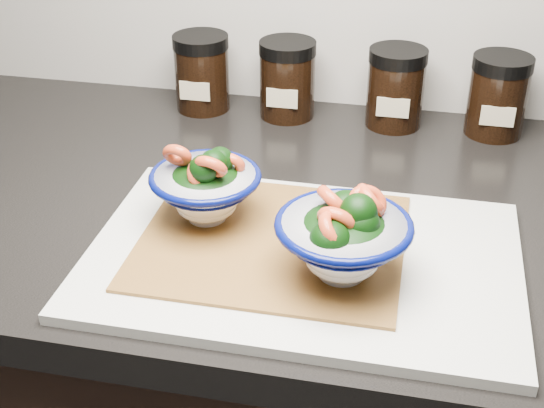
% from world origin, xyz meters
% --- Properties ---
extents(countertop, '(3.50, 0.60, 0.04)m').
position_xyz_m(countertop, '(0.00, 1.45, 0.88)').
color(countertop, black).
rests_on(countertop, cabinet).
extents(cutting_board, '(0.45, 0.30, 0.01)m').
position_xyz_m(cutting_board, '(-0.07, 1.32, 0.91)').
color(cutting_board, silver).
rests_on(cutting_board, countertop).
extents(bamboo_mat, '(0.28, 0.24, 0.00)m').
position_xyz_m(bamboo_mat, '(-0.11, 1.34, 0.91)').
color(bamboo_mat, '#A46B31').
rests_on(bamboo_mat, cutting_board).
extents(bowl_left, '(0.12, 0.12, 0.10)m').
position_xyz_m(bowl_left, '(-0.19, 1.36, 0.95)').
color(bowl_left, white).
rests_on(bowl_left, bamboo_mat).
extents(bowl_right, '(0.14, 0.14, 0.10)m').
position_xyz_m(bowl_right, '(-0.03, 1.29, 0.96)').
color(bowl_right, white).
rests_on(bowl_right, bamboo_mat).
extents(spice_jar_a, '(0.08, 0.08, 0.11)m').
position_xyz_m(spice_jar_a, '(-0.29, 1.69, 0.96)').
color(spice_jar_a, black).
rests_on(spice_jar_a, countertop).
extents(spice_jar_b, '(0.08, 0.08, 0.11)m').
position_xyz_m(spice_jar_b, '(-0.16, 1.69, 0.96)').
color(spice_jar_b, black).
rests_on(spice_jar_b, countertop).
extents(spice_jar_c, '(0.08, 0.08, 0.11)m').
position_xyz_m(spice_jar_c, '(-0.01, 1.69, 0.96)').
color(spice_jar_c, black).
rests_on(spice_jar_c, countertop).
extents(spice_jar_d, '(0.08, 0.08, 0.11)m').
position_xyz_m(spice_jar_d, '(0.13, 1.69, 0.96)').
color(spice_jar_d, black).
rests_on(spice_jar_d, countertop).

